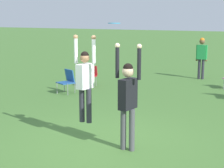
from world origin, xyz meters
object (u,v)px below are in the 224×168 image
Objects in this scene: person_defending at (128,94)px; camping_chair_1 at (67,80)px; frisbee at (114,23)px; person_spectator_near at (202,54)px; camping_chair_2 at (90,74)px; person_jumping at (85,77)px.

camping_chair_1 is at bearing -125.40° from person_defending.
frisbee is 9.63m from person_spectator_near.
camping_chair_1 is 1.06× the size of camping_chair_2.
person_jumping is 7.70× the size of frisbee.
frisbee reaches higher than camping_chair_2.
camping_chair_1 is at bearing -125.94° from person_spectator_near.
person_jumping reaches higher than person_defending.
camping_chair_2 is at bearing -65.50° from camping_chair_1.
person_defending is at bearing -90.00° from person_jumping.
camping_chair_2 is (-4.03, 5.83, -2.16)m from frisbee.
person_jumping is at bearing -90.00° from person_defending.
camping_chair_1 is (-3.27, 4.14, -0.95)m from person_jumping.
frisbee is 0.32× the size of camping_chair_2.
camping_chair_1 is 1.57m from camping_chair_2.
person_jumping is at bearing 170.83° from frisbee.
person_spectator_near is at bearing -98.83° from camping_chair_1.
person_jumping is 2.31× the size of camping_chair_1.
camping_chair_1 is 0.47× the size of person_spectator_near.
person_defending is 2.78× the size of camping_chair_2.
person_defending reaches higher than camping_chair_2.
frisbee is 6.27m from camping_chair_1.
frisbee is at bearing -89.74° from person_defending.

